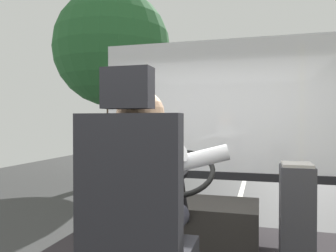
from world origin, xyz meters
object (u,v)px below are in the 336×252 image
driver_seat (136,233)px  fare_box (297,222)px  steering_console (192,222)px  bus_driver (144,187)px

driver_seat → fare_box: driver_seat is taller
steering_console → fare_box: 0.89m
bus_driver → steering_console: bus_driver is taller
driver_seat → steering_console: bearing=90.0°
bus_driver → steering_console: size_ratio=0.74×
driver_seat → steering_console: (0.00, 1.30, -0.34)m
bus_driver → fare_box: bearing=46.9°
bus_driver → steering_console: (0.00, 1.19, -0.54)m
driver_seat → fare_box: (0.80, 0.96, -0.17)m
bus_driver → driver_seat: bearing=-90.0°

